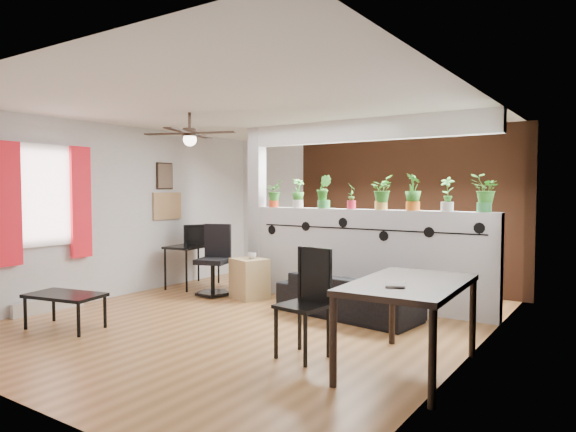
{
  "coord_description": "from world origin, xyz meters",
  "views": [
    {
      "loc": [
        3.89,
        -5.03,
        1.63
      ],
      "look_at": [
        0.1,
        0.6,
        1.28
      ],
      "focal_mm": 32.0,
      "sensor_mm": 36.0,
      "label": 1
    }
  ],
  "objects": [
    {
      "name": "window_assembly",
      "position": [
        -2.56,
        -1.2,
        1.51
      ],
      "size": [
        0.09,
        1.3,
        1.55
      ],
      "color": "white",
      "rests_on": "room_shell"
    },
    {
      "name": "ceiling_header",
      "position": [
        0.8,
        1.5,
        2.45
      ],
      "size": [
        3.6,
        0.18,
        0.3
      ],
      "primitive_type": "cube",
      "color": "silver",
      "rests_on": "room_shell"
    },
    {
      "name": "coffee_table",
      "position": [
        -1.58,
        -1.57,
        0.37
      ],
      "size": [
        0.97,
        0.66,
        0.41
      ],
      "color": "black",
      "rests_on": "ground"
    },
    {
      "name": "potted_plant_2",
      "position": [
        0.12,
        1.5,
        1.61
      ],
      "size": [
        0.32,
        0.3,
        0.49
      ],
      "color": "#328C3E",
      "rests_on": "partition_wall"
    },
    {
      "name": "cup",
      "position": [
        -0.78,
        0.94,
        0.64
      ],
      "size": [
        0.12,
        0.12,
        0.09
      ],
      "primitive_type": "imported",
      "rotation": [
        0.0,
        0.0,
        0.07
      ],
      "color": "gray",
      "rests_on": "cube_shelf"
    },
    {
      "name": "monitor",
      "position": [
        -2.21,
        1.31,
        0.8
      ],
      "size": [
        0.32,
        0.17,
        0.18
      ],
      "primitive_type": "imported",
      "rotation": [
        0.0,
        0.0,
        1.19
      ],
      "color": "black",
      "rests_on": "computer_desk"
    },
    {
      "name": "dining_table",
      "position": [
        2.25,
        -0.66,
        0.72
      ],
      "size": [
        0.96,
        1.52,
        0.81
      ],
      "color": "black",
      "rests_on": "ground"
    },
    {
      "name": "sofa",
      "position": [
        0.89,
        0.8,
        0.26
      ],
      "size": [
        1.84,
        0.91,
        0.52
      ],
      "primitive_type": "imported",
      "rotation": [
        0.0,
        0.0,
        3.02
      ],
      "color": "black",
      "rests_on": "ground"
    },
    {
      "name": "framed_art",
      "position": [
        -2.58,
        0.9,
        1.85
      ],
      "size": [
        0.03,
        0.34,
        0.44
      ],
      "color": "#8C7259",
      "rests_on": "room_shell"
    },
    {
      "name": "potted_plant_6",
      "position": [
        1.93,
        1.5,
        1.58
      ],
      "size": [
        0.23,
        0.19,
        0.44
      ],
      "color": "silver",
      "rests_on": "partition_wall"
    },
    {
      "name": "potted_plant_0",
      "position": [
        -0.78,
        1.5,
        1.57
      ],
      "size": [
        0.25,
        0.27,
        0.41
      ],
      "color": "red",
      "rests_on": "partition_wall"
    },
    {
      "name": "partition_wall",
      "position": [
        0.8,
        1.5,
        0.68
      ],
      "size": [
        3.6,
        0.18,
        1.35
      ],
      "primitive_type": "cube",
      "color": "#BCBCC1",
      "rests_on": "ground"
    },
    {
      "name": "brick_panel",
      "position": [
        0.8,
        2.97,
        1.3
      ],
      "size": [
        3.9,
        0.05,
        2.6
      ],
      "primitive_type": "cube",
      "color": "#AA5831",
      "rests_on": "ground"
    },
    {
      "name": "computer_desk",
      "position": [
        -2.21,
        1.16,
        0.64
      ],
      "size": [
        0.63,
        1.03,
        0.7
      ],
      "color": "black",
      "rests_on": "ground"
    },
    {
      "name": "potted_plant_4",
      "position": [
        1.03,
        1.5,
        1.6
      ],
      "size": [
        0.28,
        0.31,
        0.47
      ],
      "color": "gold",
      "rests_on": "partition_wall"
    },
    {
      "name": "book",
      "position": [
        2.15,
        -0.96,
        0.82
      ],
      "size": [
        0.24,
        0.27,
        0.02
      ],
      "primitive_type": "imported",
      "rotation": [
        0.0,
        0.0,
        0.4
      ],
      "color": "gray",
      "rests_on": "dining_table"
    },
    {
      "name": "pier_column",
      "position": [
        -1.11,
        1.5,
        1.3
      ],
      "size": [
        0.22,
        0.2,
        2.6
      ],
      "primitive_type": "cube",
      "color": "#BCBCC1",
      "rests_on": "ground"
    },
    {
      "name": "office_chair",
      "position": [
        -1.43,
        0.84,
        0.47
      ],
      "size": [
        0.57,
        0.57,
        1.07
      ],
      "color": "black",
      "rests_on": "ground"
    },
    {
      "name": "corkboard",
      "position": [
        -2.58,
        0.95,
        1.35
      ],
      "size": [
        0.03,
        0.6,
        0.45
      ],
      "primitive_type": "cube",
      "color": "#A2794E",
      "rests_on": "room_shell"
    },
    {
      "name": "cube_shelf",
      "position": [
        -0.83,
        0.94,
        0.3
      ],
      "size": [
        0.61,
        0.58,
        0.6
      ],
      "primitive_type": "cube",
      "rotation": [
        0.0,
        0.0,
        -0.35
      ],
      "color": "tan",
      "rests_on": "ground"
    },
    {
      "name": "folding_chair",
      "position": [
        1.28,
        -0.8,
        0.62
      ],
      "size": [
        0.47,
        0.47,
        1.06
      ],
      "color": "black",
      "rests_on": "ground"
    },
    {
      "name": "potted_plant_3",
      "position": [
        0.57,
        1.5,
        1.55
      ],
      "size": [
        0.2,
        0.22,
        0.37
      ],
      "color": "red",
      "rests_on": "partition_wall"
    },
    {
      "name": "potted_plant_7",
      "position": [
        2.38,
        1.5,
        1.6
      ],
      "size": [
        0.31,
        0.29,
        0.47
      ],
      "color": "#2F823F",
      "rests_on": "partition_wall"
    },
    {
      "name": "potted_plant_5",
      "position": [
        1.48,
        1.5,
        1.61
      ],
      "size": [
        0.33,
        0.33,
        0.49
      ],
      "color": "orange",
      "rests_on": "partition_wall"
    },
    {
      "name": "vine_decal",
      "position": [
        0.8,
        1.4,
        1.08
      ],
      "size": [
        3.31,
        0.01,
        0.3
      ],
      "color": "black",
      "rests_on": "partition_wall"
    },
    {
      "name": "potted_plant_1",
      "position": [
        -0.33,
        1.5,
        1.58
      ],
      "size": [
        0.28,
        0.29,
        0.44
      ],
      "color": "silver",
      "rests_on": "partition_wall"
    },
    {
      "name": "baseboard_heater",
      "position": [
        -2.54,
        -1.2,
        0.09
      ],
      "size": [
        0.08,
        1.0,
        0.18
      ],
      "primitive_type": "cube",
      "color": "beige",
      "rests_on": "ground"
    },
    {
      "name": "ceiling_fan",
      "position": [
        -0.8,
        -0.3,
        2.31
      ],
      "size": [
        1.19,
        1.19,
        0.43
      ],
      "color": "black",
      "rests_on": "room_shell"
    },
    {
      "name": "room_shell",
      "position": [
        0.0,
        0.0,
        1.3
      ],
      "size": [
        6.3,
        7.1,
        2.9
      ],
      "color": "brown",
      "rests_on": "ground"
    }
  ]
}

